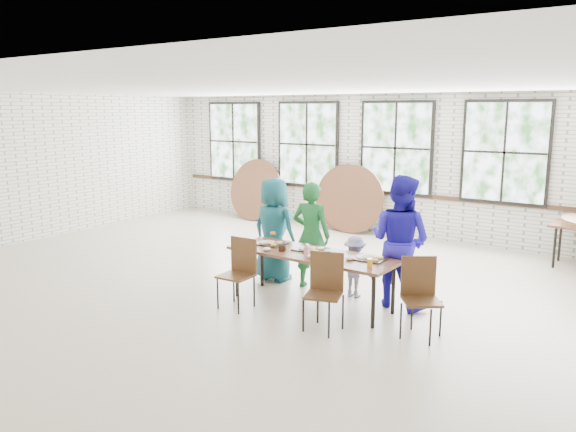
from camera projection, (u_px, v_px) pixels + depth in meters
name	position (u px, v px, depth m)	size (l,w,h in m)	color
room	(396.00, 150.00, 11.79)	(12.00, 12.00, 12.00)	#C2B19A
dining_table	(312.00, 256.00, 7.67)	(2.42, 0.85, 0.74)	brown
chair_near_left	(240.00, 267.00, 7.65)	(0.44, 0.42, 0.95)	#4D3019
chair_near_right	(325.00, 284.00, 6.87)	(0.53, 0.52, 0.95)	#4D3019
chair_spare	(420.00, 290.00, 6.66)	(0.58, 0.57, 0.95)	#4D3019
adult_teal	(274.00, 230.00, 8.79)	(0.80, 0.52, 1.63)	#195B61
adult_green	(311.00, 235.00, 8.41)	(0.59, 0.39, 1.62)	#1A622A
toddler	(355.00, 266.00, 8.06)	(0.58, 0.33, 0.89)	#171440
adult_blue	(400.00, 241.00, 7.60)	(0.88, 0.69, 1.82)	#2319B2
tabletop_clutter	(318.00, 253.00, 7.57)	(2.00, 0.61, 0.11)	black
round_tops_leaning	(300.00, 194.00, 13.06)	(4.22, 0.49, 1.49)	brown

